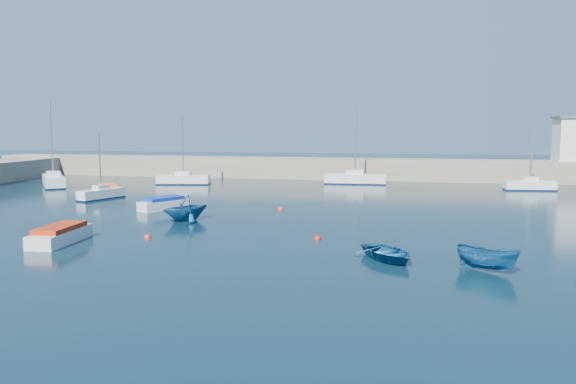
% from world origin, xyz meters
% --- Properties ---
extents(ground, '(220.00, 220.00, 0.00)m').
position_xyz_m(ground, '(0.00, 0.00, 0.00)').
color(ground, black).
rests_on(ground, ground).
extents(back_wall, '(96.00, 4.50, 2.60)m').
position_xyz_m(back_wall, '(0.00, 46.00, 1.30)').
color(back_wall, gray).
rests_on(back_wall, ground).
extents(sailboat_3, '(2.83, 4.73, 6.20)m').
position_xyz_m(sailboat_3, '(-20.16, 21.61, 0.53)').
color(sailboat_3, silver).
rests_on(sailboat_3, ground).
extents(sailboat_4, '(5.97, 6.94, 9.48)m').
position_xyz_m(sailboat_4, '(-31.11, 30.55, 0.67)').
color(sailboat_4, silver).
rests_on(sailboat_4, ground).
extents(sailboat_5, '(6.24, 2.71, 8.04)m').
position_xyz_m(sailboat_5, '(-17.67, 35.52, 0.61)').
color(sailboat_5, silver).
rests_on(sailboat_5, ground).
extents(sailboat_6, '(7.14, 2.21, 9.32)m').
position_xyz_m(sailboat_6, '(1.85, 39.93, 0.66)').
color(sailboat_6, silver).
rests_on(sailboat_6, ground).
extents(sailboat_7, '(5.32, 2.12, 6.98)m').
position_xyz_m(sailboat_7, '(20.45, 37.07, 0.58)').
color(sailboat_7, silver).
rests_on(sailboat_7, ground).
extents(motorboat_0, '(1.90, 4.78, 1.05)m').
position_xyz_m(motorboat_0, '(-12.42, 3.45, 0.49)').
color(motorboat_0, silver).
rests_on(motorboat_0, ground).
extents(motorboat_1, '(3.43, 4.39, 1.04)m').
position_xyz_m(motorboat_1, '(-11.86, 16.92, 0.49)').
color(motorboat_1, silver).
rests_on(motorboat_1, ground).
extents(motorboat_2, '(4.03, 4.47, 0.92)m').
position_xyz_m(motorboat_2, '(-21.87, 25.79, 0.43)').
color(motorboat_2, silver).
rests_on(motorboat_2, ground).
extents(dinghy_center, '(4.27, 4.54, 0.77)m').
position_xyz_m(dinghy_center, '(6.51, 2.97, 0.38)').
color(dinghy_center, navy).
rests_on(dinghy_center, ground).
extents(dinghy_left, '(4.66, 4.75, 1.90)m').
position_xyz_m(dinghy_left, '(-8.12, 12.22, 0.95)').
color(dinghy_left, navy).
rests_on(dinghy_left, ground).
extents(dinghy_right, '(3.25, 2.59, 1.19)m').
position_xyz_m(dinghy_right, '(11.18, 1.73, 0.60)').
color(dinghy_right, navy).
rests_on(dinghy_right, ground).
extents(buoy_0, '(0.44, 0.44, 0.44)m').
position_xyz_m(buoy_0, '(-8.06, 5.84, 0.00)').
color(buoy_0, red).
rests_on(buoy_0, ground).
extents(buoy_1, '(0.46, 0.46, 0.46)m').
position_xyz_m(buoy_1, '(2.21, 7.49, 0.00)').
color(buoy_1, '#B51C0D').
rests_on(buoy_1, ground).
extents(buoy_3, '(0.48, 0.48, 0.48)m').
position_xyz_m(buoy_3, '(-2.46, 18.61, 0.00)').
color(buoy_3, red).
rests_on(buoy_3, ground).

